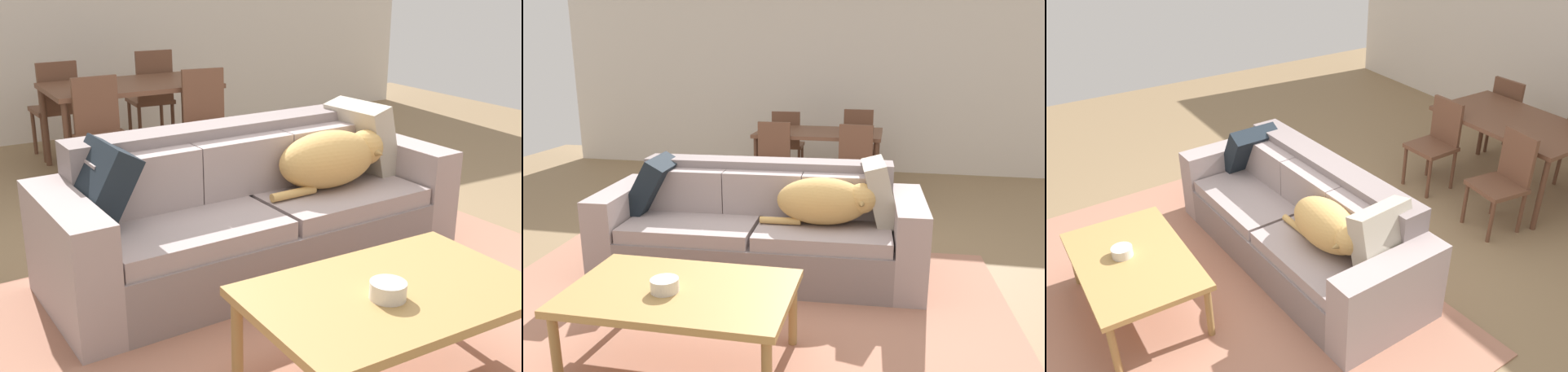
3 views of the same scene
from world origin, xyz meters
TOP-DOWN VIEW (x-y plane):
  - ground_plane at (0.00, 0.00)m, footprint 10.00×10.00m
  - back_partition at (0.00, 4.00)m, footprint 8.00×0.12m
  - area_rug at (-0.17, -0.61)m, footprint 3.70×3.01m
  - couch at (-0.17, 0.27)m, footprint 2.43×1.01m
  - dog_on_left_cushion at (0.33, 0.19)m, footprint 0.83×0.38m
  - throw_pillow_by_left_arm at (-1.05, 0.29)m, footprint 0.38×0.46m
  - throw_pillow_by_right_arm at (0.70, 0.37)m, footprint 0.32×0.49m
  - coffee_table at (-0.27, -1.06)m, footprint 1.17×0.74m
  - bowl_on_coffee_table at (-0.34, -1.11)m, footprint 0.15×0.15m
  - dining_table at (-0.06, 2.63)m, footprint 1.44×0.87m
  - dining_chair_near_left at (-0.50, 2.07)m, footprint 0.41×0.41m
  - dining_chair_near_right at (0.39, 2.01)m, footprint 0.45×0.45m
  - dining_chair_far_left at (-0.56, 3.24)m, footprint 0.42×0.42m
  - dining_chair_far_right at (0.36, 3.22)m, footprint 0.42×0.42m

SIDE VIEW (x-z plane):
  - ground_plane at x=0.00m, z-range 0.00..0.00m
  - area_rug at x=-0.17m, z-range 0.00..0.01m
  - couch at x=-0.17m, z-range -0.09..0.73m
  - coffee_table at x=-0.27m, z-range 0.18..0.64m
  - bowl_on_coffee_table at x=-0.34m, z-range 0.46..0.53m
  - dining_chair_near_right at x=0.39m, z-range 0.04..0.94m
  - dining_chair_near_left at x=-0.50m, z-range 0.05..0.95m
  - dining_chair_far_left at x=-0.56m, z-range 0.05..0.96m
  - dining_chair_far_right at x=0.36m, z-range 0.04..1.00m
  - dog_on_left_cushion at x=0.33m, z-range 0.44..0.78m
  - throw_pillow_by_left_arm at x=-1.05m, z-range 0.41..0.87m
  - throw_pillow_by_right_arm at x=0.70m, z-range 0.40..0.89m
  - dining_table at x=-0.06m, z-range 0.31..1.05m
  - back_partition at x=0.00m, z-range 0.00..2.70m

